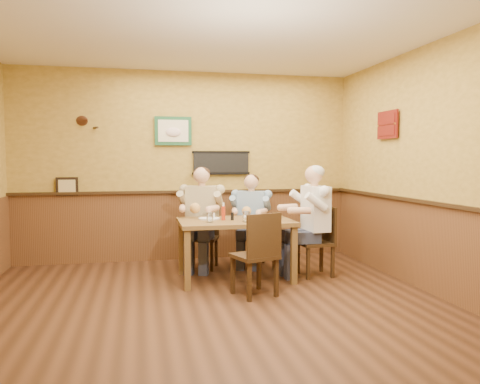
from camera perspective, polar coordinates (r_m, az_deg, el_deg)
The scene contains 17 objects.
room at distance 4.76m, azimuth -2.13°, elevation 6.22°, with size 5.02×5.03×2.81m.
dining_table at distance 5.85m, azimuth -0.58°, elevation -4.30°, with size 1.40×0.90×0.75m.
chair_back_left at distance 6.48m, azimuth -4.62°, elevation -5.45°, with size 0.41×0.41×0.88m, color #352310, non-canonical shape.
chair_back_right at distance 6.68m, azimuth 1.41°, elevation -5.44°, with size 0.38×0.38×0.81m, color #352310, non-canonical shape.
chair_right_end at distance 6.13m, azimuth 9.15°, elevation -5.95°, with size 0.41×0.41×0.90m, color #352310, non-canonical shape.
chair_near_side at distance 5.19m, azimuth 1.76°, elevation -7.54°, with size 0.43×0.43×0.93m, color #352310, non-canonical shape.
diner_tan_shirt at distance 6.45m, azimuth -4.63°, elevation -3.80°, with size 0.58×0.58×1.26m, color tan, non-canonical shape.
diner_blue_polo at distance 6.65m, azimuth 1.42°, elevation -3.96°, with size 0.54×0.54×1.16m, color #7896B4, non-canonical shape.
diner_white_elder at distance 6.10m, azimuth 9.17°, elevation -4.18°, with size 0.59×0.59×1.28m, color white, non-canonical shape.
water_glass_left at distance 5.60m, azimuth -3.69°, elevation -3.11°, with size 0.08×0.08×0.12m, color white.
water_glass_mid at distance 5.63m, azimuth 0.75°, elevation -3.02°, with size 0.09×0.09×0.13m, color white.
cola_tumbler at distance 5.75m, azimuth 4.18°, elevation -2.99°, with size 0.08×0.08×0.11m, color black.
hot_sauce_bottle at distance 5.80m, azimuth -2.04°, elevation -2.48°, with size 0.05×0.05×0.20m, color #B23013.
salt_shaker at distance 5.86m, azimuth -3.25°, elevation -2.98°, with size 0.03×0.03×0.08m, color white.
pepper_shaker at distance 5.79m, azimuth -0.95°, elevation -2.97°, with size 0.04×0.04×0.10m, color black.
plate_far_left at distance 5.91m, azimuth -3.79°, elevation -3.24°, with size 0.27×0.27×0.02m, color silver.
plate_far_right at distance 6.11m, azimuth 2.11°, elevation -3.00°, with size 0.22×0.22×0.01m, color white.
Camera 1 is at (-0.69, -4.51, 1.50)m, focal length 35.00 mm.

